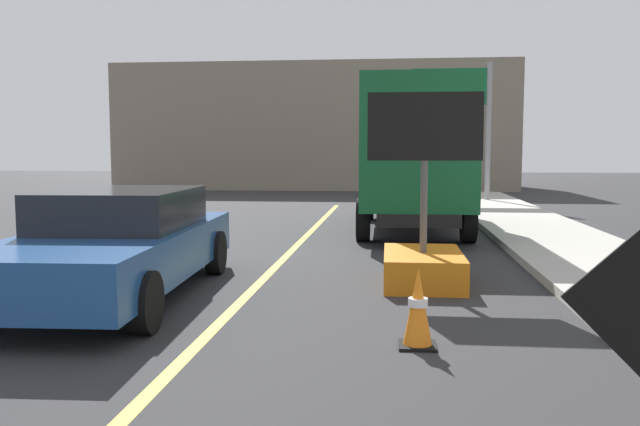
# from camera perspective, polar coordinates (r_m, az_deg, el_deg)

# --- Properties ---
(lane_center_stripe) EXTENTS (0.14, 36.00, 0.01)m
(lane_center_stripe) POSITION_cam_1_polar(r_m,az_deg,el_deg) (5.40, -15.05, -15.28)
(lane_center_stripe) COLOR yellow
(lane_center_stripe) RESTS_ON ground
(arrow_board_trailer) EXTENTS (1.60, 1.81, 2.70)m
(arrow_board_trailer) POSITION_cam_1_polar(r_m,az_deg,el_deg) (9.54, 8.85, -3.17)
(arrow_board_trailer) COLOR orange
(arrow_board_trailer) RESTS_ON ground
(box_truck) EXTENTS (2.49, 6.89, 3.37)m
(box_truck) POSITION_cam_1_polar(r_m,az_deg,el_deg) (15.61, 7.96, 5.09)
(box_truck) COLOR black
(box_truck) RESTS_ON ground
(pickup_car) EXTENTS (2.24, 5.16, 1.38)m
(pickup_car) POSITION_cam_1_polar(r_m,az_deg,el_deg) (8.98, -16.96, -2.48)
(pickup_car) COLOR navy
(pickup_car) RESTS_ON ground
(highway_guide_sign) EXTENTS (2.79, 0.18, 5.00)m
(highway_guide_sign) POSITION_cam_1_polar(r_m,az_deg,el_deg) (24.45, 12.48, 8.86)
(highway_guide_sign) COLOR gray
(highway_guide_sign) RESTS_ON ground
(far_building_block) EXTENTS (19.35, 7.37, 6.05)m
(far_building_block) POSITION_cam_1_polar(r_m,az_deg,el_deg) (34.74, -0.15, 7.27)
(far_building_block) COLOR gray
(far_building_block) RESTS_ON ground
(traffic_cone_mid_lane) EXTENTS (0.36, 0.36, 0.77)m
(traffic_cone_mid_lane) POSITION_cam_1_polar(r_m,az_deg,el_deg) (6.51, 8.41, -8.09)
(traffic_cone_mid_lane) COLOR black
(traffic_cone_mid_lane) RESTS_ON ground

